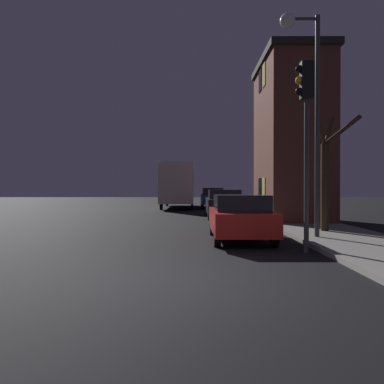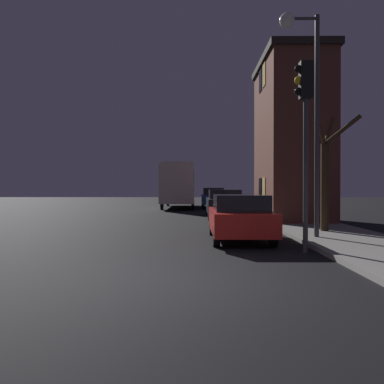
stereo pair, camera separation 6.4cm
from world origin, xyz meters
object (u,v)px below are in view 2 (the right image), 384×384
Objects in this scene: car_far_lane at (213,197)px; car_near_lane at (239,217)px; traffic_light at (305,116)px; bus at (179,182)px; bare_tree at (327,174)px; car_mid_lane at (224,203)px; streetlamp at (304,80)px.

car_near_lane is at bearing -90.17° from car_far_lane.
traffic_light reaches higher than bus.
bus is 19.31m from car_near_lane.
bus is at bearing 108.33° from bare_tree.
traffic_light is 1.07× the size of car_mid_lane.
car_mid_lane is at bearing 88.78° from car_near_lane.
bare_tree is at bearing -71.67° from bus.
traffic_light reaches higher than bare_tree.
streetlamp reaches higher than car_far_lane.
bare_tree reaches higher than car_mid_lane.
streetlamp is 1.65× the size of bare_tree.
bus is at bearing 103.48° from streetlamp.
streetlamp is at bearing -76.52° from bus.
car_far_lane is (-3.09, 16.90, -1.20)m from bare_tree.
streetlamp is 1.44× the size of car_far_lane.
bare_tree is 1.04× the size of car_near_lane.
streetlamp reaches higher than traffic_light.
bus is at bearing 100.64° from traffic_light.
streetlamp is 2.65m from traffic_light.
bare_tree reaches higher than car_near_lane.
bare_tree is 17.22m from car_far_lane.
streetlamp is 19.84m from bus.
bus is 2.00× the size of car_far_lane.
traffic_light is 0.50× the size of bus.
traffic_light is at bearing -86.47° from car_far_lane.
traffic_light is 4.30m from bare_tree.
car_far_lane is at bearing 100.38° from bare_tree.
bare_tree is (1.82, 3.68, -1.27)m from traffic_light.
car_far_lane is (-1.87, 18.48, -3.97)m from streetlamp.
car_near_lane is 0.90× the size of car_mid_lane.
car_mid_lane is (0.18, 8.51, 0.07)m from car_near_lane.
car_near_lane is 18.44m from car_far_lane.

